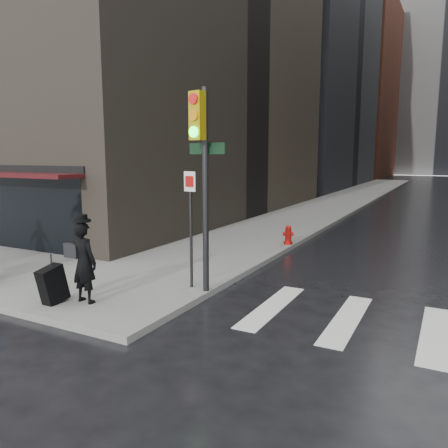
% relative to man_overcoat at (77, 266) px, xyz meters
% --- Properties ---
extents(ground, '(140.00, 140.00, 0.00)m').
position_rel_man_overcoat_xyz_m(ground, '(0.09, 1.04, -0.95)').
color(ground, black).
rests_on(ground, ground).
extents(sidewalk_left, '(4.00, 50.00, 0.15)m').
position_rel_man_overcoat_xyz_m(sidewalk_left, '(0.09, 28.04, -0.88)').
color(sidewalk_left, slate).
rests_on(sidewalk_left, ground).
extents(bldg_left_mid, '(22.00, 24.00, 34.00)m').
position_rel_man_overcoat_xyz_m(bldg_left_mid, '(-12.91, 39.04, 16.05)').
color(bldg_left_mid, '#66635F').
rests_on(bldg_left_mid, ground).
extents(bldg_left_far, '(22.00, 20.00, 26.00)m').
position_rel_man_overcoat_xyz_m(bldg_left_far, '(-12.91, 63.04, 12.05)').
color(bldg_left_far, '#55281D').
rests_on(bldg_left_far, ground).
extents(man_overcoat, '(1.02, 0.95, 1.92)m').
position_rel_man_overcoat_xyz_m(man_overcoat, '(0.00, 0.00, 0.00)').
color(man_overcoat, black).
rests_on(man_overcoat, ground).
extents(traffic_light, '(1.12, 0.60, 4.55)m').
position_rel_man_overcoat_xyz_m(traffic_light, '(1.93, 1.86, 2.13)').
color(traffic_light, black).
rests_on(traffic_light, ground).
extents(fire_hydrant, '(0.39, 0.30, 0.67)m').
position_rel_man_overcoat_xyz_m(fire_hydrant, '(1.89, 7.92, -0.50)').
color(fire_hydrant, '#950C09').
rests_on(fire_hydrant, ground).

